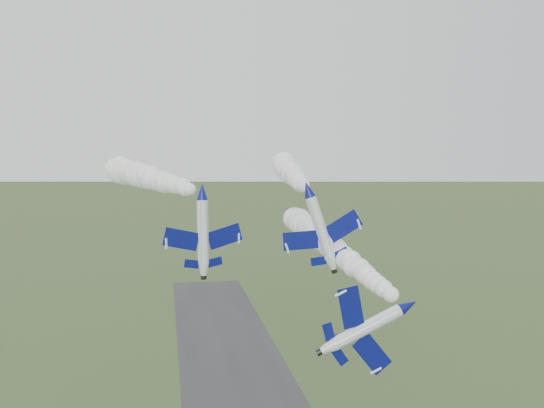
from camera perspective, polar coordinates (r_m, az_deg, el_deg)
The scene contains 6 objects.
jet_lead at distance 64.22m, azimuth 12.76°, elevation -9.32°, with size 4.18×11.56×8.74m.
smoke_trail_jet_lead at distance 96.09m, azimuth 5.33°, elevation -3.81°, with size 4.64×62.83×4.64m, color silver, non-canonical shape.
jet_pair_left at distance 81.81m, azimuth -6.57°, elevation 1.20°, with size 11.13×13.01×3.23m.
smoke_trail_jet_pair_left at distance 115.53m, azimuth -11.81°, elevation 2.51°, with size 5.56×63.74×5.56m, color silver, non-canonical shape.
jet_pair_right at distance 84.58m, azimuth 3.39°, elevation 1.42°, with size 11.05×13.76×4.45m.
smoke_trail_jet_pair_right at distance 121.93m, azimuth 1.73°, elevation 3.00°, with size 5.54×68.45×5.54m, color silver, non-canonical shape.
Camera 1 is at (-14.46, -61.98, 47.76)m, focal length 40.00 mm.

